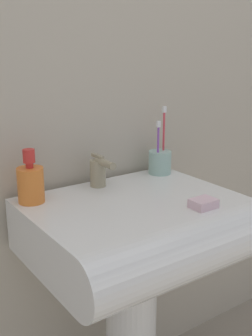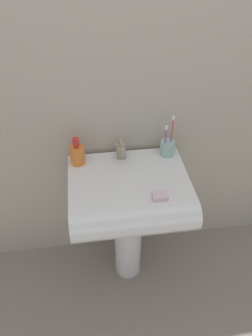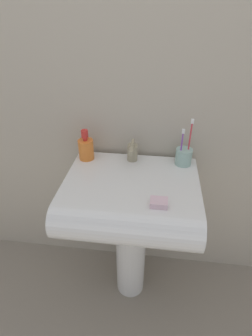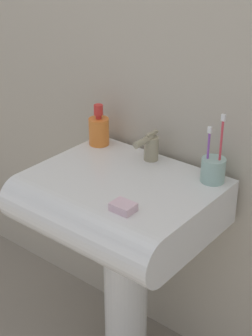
% 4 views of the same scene
% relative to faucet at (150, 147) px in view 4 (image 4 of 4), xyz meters
% --- Properties ---
extents(wall_back, '(5.00, 0.05, 2.40)m').
position_rel_faucet_xyz_m(wall_back, '(0.01, 0.10, 0.38)').
color(wall_back, '#B7AD99').
rests_on(wall_back, ground).
extents(sink_pedestal, '(0.15, 0.15, 0.62)m').
position_rel_faucet_xyz_m(sink_pedestal, '(0.01, -0.15, -0.51)').
color(sink_pedestal, white).
rests_on(sink_pedestal, ground).
extents(sink_basin, '(0.57, 0.48, 0.15)m').
position_rel_faucet_xyz_m(sink_basin, '(0.01, -0.20, -0.12)').
color(sink_basin, white).
rests_on(sink_basin, sink_pedestal).
extents(faucet, '(0.05, 0.11, 0.10)m').
position_rel_faucet_xyz_m(faucet, '(0.00, 0.00, 0.00)').
color(faucet, tan).
rests_on(faucet, sink_basin).
extents(toothbrush_cup, '(0.07, 0.07, 0.22)m').
position_rel_faucet_xyz_m(toothbrush_cup, '(0.24, 0.00, -0.01)').
color(toothbrush_cup, '#99BFB2').
rests_on(toothbrush_cup, sink_basin).
extents(soap_bottle, '(0.07, 0.07, 0.15)m').
position_rel_faucet_xyz_m(soap_bottle, '(-0.22, -0.01, 0.01)').
color(soap_bottle, orange).
rests_on(soap_bottle, sink_basin).
extents(bar_soap, '(0.07, 0.05, 0.02)m').
position_rel_faucet_xyz_m(bar_soap, '(0.13, -0.30, -0.04)').
color(bar_soap, silver).
rests_on(bar_soap, sink_basin).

